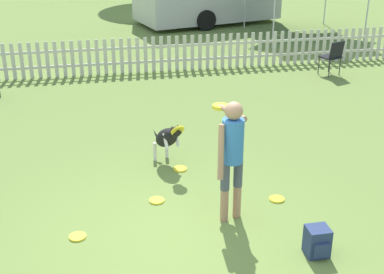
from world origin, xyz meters
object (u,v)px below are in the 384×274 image
at_px(frisbee_near_handler, 157,200).
at_px(backpack_on_grass, 317,242).
at_px(frisbee_midfield, 180,169).
at_px(leaping_dog, 167,138).
at_px(frisbee_far_scatter, 78,237).
at_px(folding_chair_center, 333,55).
at_px(frisbee_near_dog, 277,199).
at_px(handler_person, 232,147).

height_order(frisbee_near_handler, backpack_on_grass, backpack_on_grass).
bearing_deg(frisbee_midfield, leaping_dog, 127.64).
bearing_deg(frisbee_far_scatter, leaping_dog, 51.71).
relative_size(leaping_dog, frisbee_midfield, 4.47).
distance_m(frisbee_far_scatter, backpack_on_grass, 2.96).
bearing_deg(frisbee_near_handler, leaping_dog, 73.35).
distance_m(frisbee_near_handler, folding_chair_center, 7.32).
bearing_deg(folding_chair_center, leaping_dog, 19.97).
relative_size(leaping_dog, folding_chair_center, 1.11).
bearing_deg(backpack_on_grass, frisbee_midfield, 115.46).
relative_size(frisbee_near_handler, frisbee_far_scatter, 1.00).
bearing_deg(backpack_on_grass, folding_chair_center, 63.94).
bearing_deg(folding_chair_center, frisbee_near_dog, 37.46).
distance_m(frisbee_midfield, backpack_on_grass, 2.81).
bearing_deg(handler_person, leaping_dog, 90.19).
height_order(leaping_dog, backpack_on_grass, leaping_dog).
relative_size(frisbee_near_dog, folding_chair_center, 0.25).
distance_m(frisbee_near_dog, folding_chair_center, 6.52).
height_order(handler_person, folding_chair_center, handler_person).
height_order(handler_person, frisbee_near_handler, handler_person).
distance_m(handler_person, frisbee_far_scatter, 2.25).
height_order(frisbee_midfield, backpack_on_grass, backpack_on_grass).
xyz_separation_m(frisbee_midfield, backpack_on_grass, (1.21, -2.54, 0.17)).
height_order(leaping_dog, frisbee_midfield, leaping_dog).
bearing_deg(handler_person, frisbee_near_dog, 3.49).
xyz_separation_m(leaping_dog, backpack_on_grass, (1.37, -2.75, -0.30)).
relative_size(frisbee_near_dog, backpack_on_grass, 0.59).
bearing_deg(leaping_dog, backpack_on_grass, 98.54).
bearing_deg(folding_chair_center, frisbee_near_handler, 24.88).
bearing_deg(frisbee_near_handler, folding_chair_center, 46.04).
distance_m(handler_person, backpack_on_grass, 1.55).
xyz_separation_m(handler_person, frisbee_midfield, (-0.40, 1.52, -1.02)).
relative_size(leaping_dog, backpack_on_grass, 2.66).
xyz_separation_m(handler_person, frisbee_near_handler, (-0.90, 0.60, -1.02)).
distance_m(frisbee_near_handler, frisbee_far_scatter, 1.31).
distance_m(leaping_dog, backpack_on_grass, 3.08).
distance_m(handler_person, leaping_dog, 1.90).
bearing_deg(frisbee_near_handler, frisbee_midfield, 61.40).
bearing_deg(frisbee_midfield, folding_chair_center, 43.54).
xyz_separation_m(leaping_dog, frisbee_far_scatter, (-1.44, -1.82, -0.47)).
height_order(handler_person, backpack_on_grass, handler_person).
distance_m(backpack_on_grass, folding_chair_center, 7.66).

